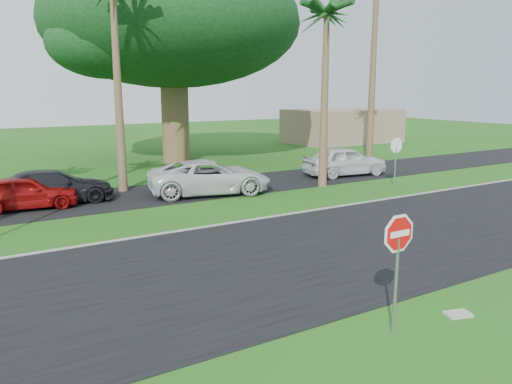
{
  "coord_description": "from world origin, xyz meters",
  "views": [
    {
      "loc": [
        -6.66,
        -9.54,
        4.85
      ],
      "look_at": [
        0.91,
        3.06,
        1.8
      ],
      "focal_mm": 35.0,
      "sensor_mm": 36.0,
      "label": 1
    }
  ],
  "objects_px": {
    "stop_sign_far": "(396,152)",
    "car_red": "(25,193)",
    "car_pickup": "(345,161)",
    "car_minivan": "(210,177)",
    "stop_sign_near": "(398,250)",
    "car_dark": "(54,187)"
  },
  "relations": [
    {
      "from": "car_red",
      "to": "car_pickup",
      "type": "xyz_separation_m",
      "value": [
        16.55,
        -0.5,
        0.12
      ]
    },
    {
      "from": "car_dark",
      "to": "car_minivan",
      "type": "relative_size",
      "value": 0.87
    },
    {
      "from": "car_dark",
      "to": "car_minivan",
      "type": "xyz_separation_m",
      "value": [
        6.6,
        -1.68,
        0.07
      ]
    },
    {
      "from": "car_red",
      "to": "car_dark",
      "type": "xyz_separation_m",
      "value": [
        1.19,
        0.56,
        0.02
      ]
    },
    {
      "from": "car_minivan",
      "to": "stop_sign_near",
      "type": "bearing_deg",
      "value": -178.03
    },
    {
      "from": "stop_sign_near",
      "to": "car_dark",
      "type": "xyz_separation_m",
      "value": [
        -3.81,
        15.89,
        -1.05
      ]
    },
    {
      "from": "stop_sign_far",
      "to": "car_red",
      "type": "xyz_separation_m",
      "value": [
        -16.5,
        4.34,
        -1.08
      ]
    },
    {
      "from": "stop_sign_far",
      "to": "car_red",
      "type": "relative_size",
      "value": 0.64
    },
    {
      "from": "stop_sign_far",
      "to": "car_pickup",
      "type": "xyz_separation_m",
      "value": [
        0.05,
        3.83,
        -0.95
      ]
    },
    {
      "from": "car_dark",
      "to": "car_pickup",
      "type": "relative_size",
      "value": 1.03
    },
    {
      "from": "car_dark",
      "to": "car_pickup",
      "type": "bearing_deg",
      "value": -90.16
    },
    {
      "from": "car_red",
      "to": "car_minivan",
      "type": "bearing_deg",
      "value": -92.34
    },
    {
      "from": "stop_sign_near",
      "to": "stop_sign_far",
      "type": "xyz_separation_m",
      "value": [
        11.5,
        11.0,
        0.0
      ]
    },
    {
      "from": "car_minivan",
      "to": "car_pickup",
      "type": "distance_m",
      "value": 8.79
    },
    {
      "from": "stop_sign_far",
      "to": "car_red",
      "type": "height_order",
      "value": "stop_sign_far"
    },
    {
      "from": "car_minivan",
      "to": "car_red",
      "type": "bearing_deg",
      "value": 94.87
    },
    {
      "from": "stop_sign_far",
      "to": "car_pickup",
      "type": "relative_size",
      "value": 0.54
    },
    {
      "from": "car_red",
      "to": "car_minivan",
      "type": "relative_size",
      "value": 0.72
    },
    {
      "from": "car_minivan",
      "to": "car_pickup",
      "type": "relative_size",
      "value": 1.18
    },
    {
      "from": "stop_sign_near",
      "to": "stop_sign_far",
      "type": "distance_m",
      "value": 15.91
    },
    {
      "from": "stop_sign_near",
      "to": "car_red",
      "type": "distance_m",
      "value": 16.17
    },
    {
      "from": "stop_sign_far",
      "to": "car_pickup",
      "type": "distance_m",
      "value": 3.95
    }
  ]
}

